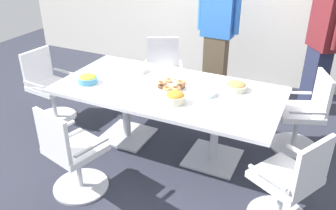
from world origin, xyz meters
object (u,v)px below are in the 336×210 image
(snack_bowl_chips_orange, at_px, (175,97))
(snack_bowl_chips_yellow, at_px, (87,79))
(office_chair_4, at_px, (72,156))
(office_chair_2, at_px, (163,75))
(snack_bowl_cookies, at_px, (236,86))
(plate_stack, at_px, (207,93))
(person_standing_1, at_px, (322,41))
(napkin_pile, at_px, (140,70))
(office_chair_0, at_px, (289,186))
(office_chair_3, at_px, (49,89))
(office_chair_1, at_px, (303,116))
(conference_table, at_px, (168,99))
(donut_platter, at_px, (172,85))
(person_standing_0, at_px, (218,30))

(snack_bowl_chips_orange, relative_size, snack_bowl_chips_yellow, 0.93)
(office_chair_4, bearing_deg, office_chair_2, 106.22)
(office_chair_4, bearing_deg, snack_bowl_chips_orange, 62.83)
(snack_bowl_cookies, bearing_deg, plate_stack, -134.51)
(person_standing_1, xyz_separation_m, snack_bowl_chips_yellow, (-2.25, -1.94, -0.18))
(napkin_pile, bearing_deg, snack_bowl_chips_orange, -37.33)
(office_chair_0, bearing_deg, office_chair_3, 107.32)
(office_chair_3, height_order, snack_bowl_chips_orange, office_chair_3)
(office_chair_1, bearing_deg, office_chair_0, 159.89)
(snack_bowl_chips_orange, bearing_deg, office_chair_4, -131.15)
(conference_table, relative_size, plate_stack, 11.97)
(office_chair_3, height_order, snack_bowl_chips_yellow, office_chair_3)
(office_chair_1, relative_size, donut_platter, 2.72)
(napkin_pile, bearing_deg, snack_bowl_chips_yellow, -125.41)
(office_chair_4, relative_size, napkin_pile, 5.56)
(office_chair_1, bearing_deg, office_chair_3, 80.45)
(person_standing_1, relative_size, donut_platter, 5.55)
(person_standing_0, distance_m, donut_platter, 1.57)
(office_chair_1, xyz_separation_m, person_standing_1, (0.02, 1.04, 0.57))
(snack_bowl_chips_orange, xyz_separation_m, napkin_pile, (-0.70, 0.54, -0.02))
(snack_bowl_chips_orange, bearing_deg, person_standing_0, 96.06)
(office_chair_0, height_order, office_chair_3, same)
(conference_table, relative_size, person_standing_0, 1.29)
(office_chair_4, xyz_separation_m, person_standing_1, (1.87, 2.75, 0.57))
(office_chair_3, relative_size, person_standing_0, 0.49)
(office_chair_2, relative_size, office_chair_3, 1.00)
(person_standing_0, xyz_separation_m, plate_stack, (0.43, -1.58, -0.21))
(snack_bowl_chips_orange, bearing_deg, office_chair_0, -16.56)
(office_chair_0, relative_size, napkin_pile, 5.56)
(person_standing_1, bearing_deg, napkin_pile, 93.04)
(snack_bowl_cookies, relative_size, snack_bowl_chips_yellow, 1.08)
(person_standing_0, height_order, napkin_pile, person_standing_0)
(snack_bowl_chips_orange, bearing_deg, napkin_pile, 142.67)
(plate_stack, bearing_deg, office_chair_1, 33.60)
(conference_table, xyz_separation_m, snack_bowl_cookies, (0.66, 0.27, 0.17))
(person_standing_0, bearing_deg, person_standing_1, -174.69)
(office_chair_0, height_order, napkin_pile, office_chair_0)
(office_chair_2, relative_size, office_chair_4, 1.00)
(office_chair_2, height_order, napkin_pile, office_chair_2)
(person_standing_0, bearing_deg, snack_bowl_cookies, 118.16)
(snack_bowl_cookies, height_order, napkin_pile, snack_bowl_cookies)
(office_chair_4, bearing_deg, snack_bowl_cookies, 63.15)
(snack_bowl_cookies, bearing_deg, office_chair_2, 148.14)
(office_chair_3, xyz_separation_m, office_chair_4, (1.22, -1.04, 0.00))
(office_chair_1, distance_m, office_chair_4, 2.52)
(snack_bowl_chips_yellow, height_order, napkin_pile, snack_bowl_chips_yellow)
(person_standing_0, bearing_deg, snack_bowl_chips_orange, 98.12)
(office_chair_1, height_order, napkin_pile, office_chair_1)
(office_chair_1, distance_m, plate_stack, 1.18)
(person_standing_0, bearing_deg, napkin_pile, 71.54)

